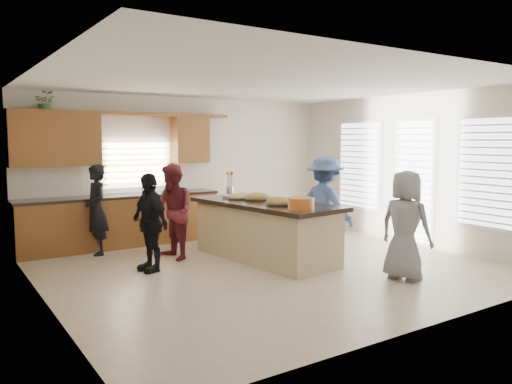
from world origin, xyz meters
TOP-DOWN VIEW (x-y plane):
  - floor at (0.00, 0.00)m, footprint 6.50×6.50m
  - room_shell at (0.00, 0.00)m, footprint 6.52×6.02m
  - back_cabinetry at (-1.47, 2.73)m, footprint 4.08×0.66m
  - right_wall_glazing at (3.22, -0.13)m, footprint 0.06×4.00m
  - island at (0.22, 0.41)m, footprint 1.46×2.82m
  - platter_front at (0.18, -0.03)m, footprint 0.48×0.48m
  - platter_mid at (0.25, 0.69)m, footprint 0.47×0.47m
  - platter_back at (0.03, 0.99)m, footprint 0.34×0.34m
  - salad_bowl at (0.16, -0.59)m, footprint 0.38×0.38m
  - clear_cup at (0.54, -0.36)m, footprint 0.08×0.08m
  - plate_stack at (-0.01, 1.23)m, footprint 0.21×0.21m
  - flower_vase at (0.20, 1.52)m, footprint 0.14×0.14m
  - potted_plant at (-2.63, 2.82)m, footprint 0.39×0.36m
  - woman_left_back at (-1.99, 2.27)m, footprint 0.39×0.57m
  - woman_left_mid at (-1.05, 1.22)m, footprint 0.65×0.80m
  - woman_left_front at (-1.64, 0.74)m, footprint 0.49×0.91m
  - woman_right_back at (1.28, 0.16)m, footprint 0.80×1.18m
  - woman_right_front at (1.16, -1.66)m, footprint 0.63×0.84m

SIDE VIEW (x-z plane):
  - floor at x=0.00m, z-range 0.00..0.00m
  - island at x=0.22m, z-range -0.02..0.93m
  - woman_left_front at x=-1.64m, z-range 0.00..1.47m
  - woman_right_front at x=1.16m, z-range 0.00..1.54m
  - woman_left_back at x=-1.99m, z-range 0.00..1.54m
  - woman_left_mid at x=-1.05m, z-range 0.00..1.57m
  - woman_right_back at x=1.28m, z-range 0.00..1.68m
  - back_cabinetry at x=-1.47m, z-range -0.32..2.14m
  - plate_stack at x=-0.01m, z-range 0.95..0.99m
  - platter_back at x=0.03m, z-range 0.91..1.05m
  - platter_mid at x=0.25m, z-range 0.88..1.07m
  - platter_front at x=0.18m, z-range 0.88..1.07m
  - clear_cup at x=0.54m, z-range 0.95..1.05m
  - salad_bowl at x=0.16m, z-range 0.96..1.13m
  - flower_vase at x=0.20m, z-range 0.95..1.39m
  - right_wall_glazing at x=3.22m, z-range 0.22..2.47m
  - room_shell at x=0.00m, z-range 0.50..3.31m
  - potted_plant at x=-2.63m, z-range 2.40..2.76m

